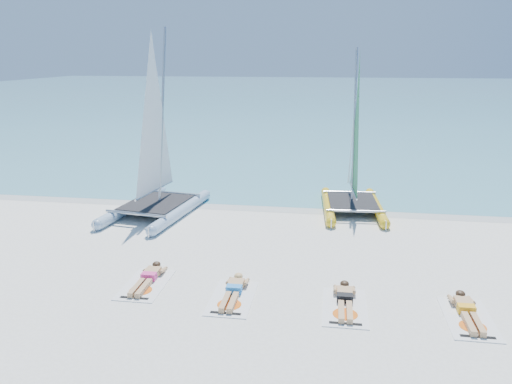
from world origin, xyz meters
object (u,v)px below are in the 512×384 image
(sunbather_d, at_px, (467,310))
(sunbather_c, at_px, (345,299))
(catamaran_yellow, at_px, (353,158))
(catamaran_blue, at_px, (155,158))
(towel_a, at_px, (146,284))
(sunbather_a, at_px, (148,277))
(towel_c, at_px, (345,307))
(towel_b, at_px, (232,298))
(towel_d, at_px, (468,319))
(sunbather_b, at_px, (234,290))

(sunbather_d, bearing_deg, sunbather_c, 177.41)
(catamaran_yellow, bearing_deg, sunbather_c, -96.41)
(catamaran_blue, height_order, sunbather_d, catamaran_blue)
(towel_a, xyz_separation_m, sunbather_a, (0.00, 0.19, 0.11))
(sunbather_a, xyz_separation_m, towel_c, (4.91, -0.62, -0.11))
(catamaran_yellow, relative_size, towel_b, 3.27)
(sunbather_c, height_order, sunbather_d, same)
(catamaran_yellow, relative_size, towel_d, 3.27)
(towel_d, distance_m, sunbather_d, 0.22)
(catamaran_blue, height_order, catamaran_yellow, catamaran_blue)
(towel_d, bearing_deg, towel_b, 178.18)
(catamaran_blue, height_order, sunbather_c, catamaran_blue)
(catamaran_blue, bearing_deg, sunbather_a, -64.66)
(catamaran_yellow, relative_size, sunbather_b, 3.50)
(towel_b, xyz_separation_m, sunbather_c, (2.63, 0.14, 0.11))
(sunbather_b, bearing_deg, towel_c, -5.20)
(catamaran_blue, distance_m, sunbather_b, 7.39)
(towel_b, distance_m, towel_d, 5.29)
(towel_a, xyz_separation_m, towel_c, (4.91, -0.43, 0.00))
(towel_c, bearing_deg, towel_a, 175.03)
(catamaran_yellow, height_order, towel_a, catamaran_yellow)
(sunbather_a, distance_m, sunbather_c, 4.93)
(catamaran_blue, relative_size, sunbather_d, 3.92)
(towel_b, height_order, towel_d, same)
(sunbather_a, distance_m, sunbather_d, 7.59)
(catamaran_yellow, relative_size, sunbather_a, 3.50)
(catamaran_yellow, height_order, sunbather_a, catamaran_yellow)
(sunbather_a, height_order, towel_c, sunbather_a)
(towel_d, bearing_deg, sunbather_a, 174.42)
(catamaran_yellow, xyz_separation_m, sunbather_b, (-3.00, -7.69, -1.78))
(towel_b, distance_m, sunbather_c, 2.63)
(catamaran_blue, relative_size, sunbather_a, 3.92)
(towel_d, bearing_deg, sunbather_b, 176.11)
(sunbather_a, height_order, towel_b, sunbather_a)
(towel_c, bearing_deg, towel_b, 178.97)
(towel_c, relative_size, sunbather_c, 1.07)
(catamaran_blue, bearing_deg, towel_c, -34.72)
(sunbather_b, distance_m, towel_d, 5.30)
(sunbather_b, relative_size, towel_d, 0.93)
(catamaran_blue, bearing_deg, towel_d, -25.87)
(sunbather_d, bearing_deg, catamaran_yellow, 106.22)
(sunbather_c, height_order, towel_d, sunbather_c)
(catamaran_yellow, distance_m, towel_d, 8.58)
(towel_b, bearing_deg, catamaran_yellow, 69.19)
(sunbather_b, bearing_deg, towel_d, -3.89)
(towel_a, height_order, sunbather_d, sunbather_d)
(sunbather_a, distance_m, towel_d, 7.61)
(catamaran_blue, relative_size, towel_d, 3.65)
(sunbather_a, relative_size, sunbather_c, 1.00)
(sunbather_b, height_order, sunbather_d, same)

